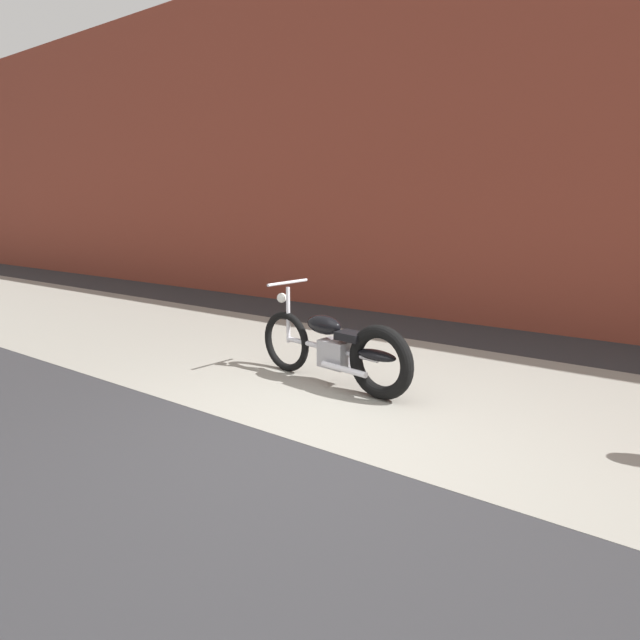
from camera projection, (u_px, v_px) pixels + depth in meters
ground_plane at (307, 445)px, 4.04m from camera, size 80.00×80.00×0.00m
sidewalk_slab at (406, 384)px, 5.44m from camera, size 36.00×3.50×0.01m
brick_building_wall at (518, 124)px, 7.57m from camera, size 36.00×0.50×5.98m
motorcycle_black at (341, 350)px, 5.26m from camera, size 2.00×0.63×1.03m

